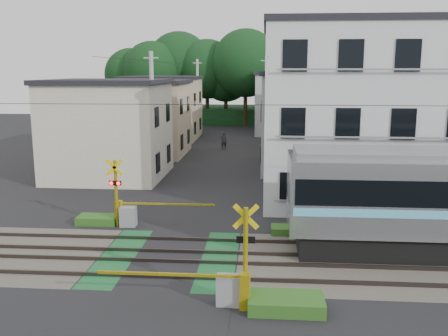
# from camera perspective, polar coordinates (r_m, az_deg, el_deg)

# --- Properties ---
(ground) EXTENTS (120.00, 120.00, 0.00)m
(ground) POSITION_cam_1_polar(r_m,az_deg,el_deg) (18.99, -6.37, -10.13)
(ground) COLOR black
(track_bed) EXTENTS (120.00, 120.00, 0.14)m
(track_bed) POSITION_cam_1_polar(r_m,az_deg,el_deg) (18.98, -6.37, -10.03)
(track_bed) COLOR #47423A
(track_bed) RESTS_ON ground
(crossing_signal_near) EXTENTS (4.74, 0.65, 3.09)m
(crossing_signal_near) POSITION_cam_1_polar(r_m,az_deg,el_deg) (15.05, 0.82, -12.99)
(crossing_signal_near) COLOR yellow
(crossing_signal_near) RESTS_ON ground
(crossing_signal_far) EXTENTS (4.74, 0.65, 3.09)m
(crossing_signal_far) POSITION_cam_1_polar(r_m,az_deg,el_deg) (22.72, -11.09, -4.80)
(crossing_signal_far) COLOR yellow
(crossing_signal_far) RESTS_ON ground
(apartment_block) EXTENTS (10.20, 8.36, 9.30)m
(apartment_block) POSITION_cam_1_polar(r_m,az_deg,el_deg) (27.41, 15.24, 6.11)
(apartment_block) COLOR silver
(apartment_block) RESTS_ON ground
(houses_row) EXTENTS (22.07, 31.35, 6.80)m
(houses_row) POSITION_cam_1_polar(r_m,az_deg,el_deg) (43.56, 0.35, 6.34)
(houses_row) COLOR beige
(houses_row) RESTS_ON ground
(tree_hill) EXTENTS (40.00, 14.10, 11.88)m
(tree_hill) POSITION_cam_1_polar(r_m,az_deg,el_deg) (65.07, 1.60, 10.52)
(tree_hill) COLOR #113415
(tree_hill) RESTS_ON ground
(catenary) EXTENTS (60.00, 5.04, 7.00)m
(catenary) POSITION_cam_1_polar(r_m,az_deg,el_deg) (17.86, 12.64, 0.64)
(catenary) COLOR #2D2D33
(catenary) RESTS_ON ground
(utility_poles) EXTENTS (7.90, 42.00, 8.00)m
(utility_poles) POSITION_cam_1_polar(r_m,az_deg,el_deg) (40.72, -1.80, 7.19)
(utility_poles) COLOR #A5A5A0
(utility_poles) RESTS_ON ground
(pedestrian) EXTENTS (0.65, 0.53, 1.54)m
(pedestrian) POSITION_cam_1_polar(r_m,az_deg,el_deg) (43.96, -0.04, 3.14)
(pedestrian) COLOR #2B2B36
(pedestrian) RESTS_ON ground
(weed_patches) EXTENTS (10.25, 8.80, 0.40)m
(weed_patches) POSITION_cam_1_polar(r_m,az_deg,el_deg) (18.60, -1.03, -9.92)
(weed_patches) COLOR #2D5E1E
(weed_patches) RESTS_ON ground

